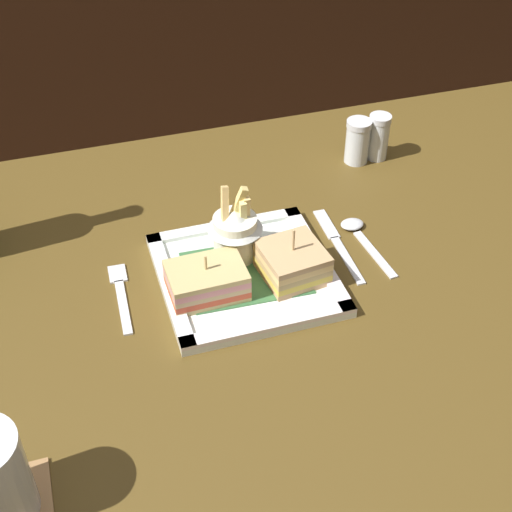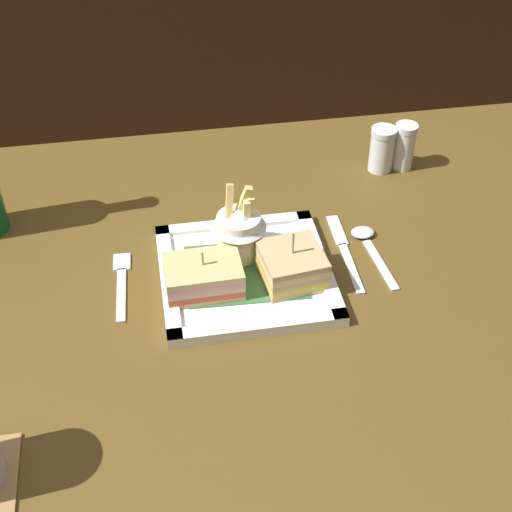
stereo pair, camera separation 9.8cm
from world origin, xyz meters
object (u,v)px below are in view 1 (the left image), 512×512
(dining_table, at_px, (266,343))
(sandwich_half_right, at_px, (292,262))
(fries_cup, at_px, (235,229))
(fork, at_px, (121,294))
(salt_shaker, at_px, (357,144))
(spoon, at_px, (359,233))
(sandwich_half_left, at_px, (207,281))
(knife, at_px, (337,242))
(square_plate, at_px, (245,275))
(pepper_shaker, at_px, (378,139))

(dining_table, xyz_separation_m, sandwich_half_right, (0.03, -0.02, 0.16))
(fries_cup, bearing_deg, dining_table, -58.00)
(fork, relative_size, salt_shaker, 1.84)
(fries_cup, height_order, spoon, fries_cup)
(dining_table, height_order, sandwich_half_left, sandwich_half_left)
(fork, distance_m, salt_shaker, 0.48)
(fries_cup, xyz_separation_m, knife, (0.15, -0.01, -0.05))
(square_plate, height_order, salt_shaker, salt_shaker)
(dining_table, relative_size, fork, 9.60)
(fries_cup, distance_m, knife, 0.16)
(salt_shaker, bearing_deg, fork, -153.97)
(knife, distance_m, pepper_shaker, 0.25)
(salt_shaker, bearing_deg, sandwich_half_left, -141.97)
(knife, distance_m, spoon, 0.04)
(sandwich_half_right, distance_m, pepper_shaker, 0.35)
(fork, bearing_deg, salt_shaker, 26.03)
(fries_cup, relative_size, fork, 0.80)
(fork, bearing_deg, fries_cup, 7.66)
(dining_table, bearing_deg, fork, 172.55)
(fries_cup, distance_m, spoon, 0.20)
(dining_table, xyz_separation_m, knife, (0.12, 0.04, 0.13))
(knife, height_order, spoon, spoon)
(sandwich_half_left, bearing_deg, sandwich_half_right, 0.00)
(dining_table, xyz_separation_m, salt_shaker, (0.23, 0.24, 0.16))
(square_plate, distance_m, pepper_shaker, 0.38)
(spoon, relative_size, pepper_shaker, 1.77)
(fork, xyz_separation_m, spoon, (0.36, 0.02, 0.00))
(sandwich_half_right, relative_size, salt_shaker, 1.19)
(sandwich_half_left, relative_size, fork, 0.73)
(sandwich_half_left, bearing_deg, square_plate, 20.95)
(knife, bearing_deg, salt_shaker, 59.93)
(fork, bearing_deg, knife, 2.84)
(square_plate, height_order, fries_cup, fries_cup)
(dining_table, height_order, knife, knife)
(square_plate, distance_m, knife, 0.15)
(square_plate, bearing_deg, sandwich_half_left, -159.05)
(sandwich_half_left, xyz_separation_m, spoon, (0.25, 0.06, -0.03))
(sandwich_half_left, distance_m, fork, 0.12)
(sandwich_half_left, height_order, sandwich_half_right, sandwich_half_right)
(square_plate, bearing_deg, salt_shaker, 41.11)
(pepper_shaker, bearing_deg, salt_shaker, -180.00)
(square_plate, relative_size, pepper_shaker, 2.92)
(sandwich_half_left, bearing_deg, pepper_shaker, 35.01)
(square_plate, height_order, sandwich_half_right, sandwich_half_right)
(sandwich_half_left, distance_m, sandwich_half_right, 0.12)
(sandwich_half_left, distance_m, spoon, 0.26)
(square_plate, relative_size, spoon, 1.65)
(fries_cup, xyz_separation_m, salt_shaker, (0.27, 0.19, -0.02))
(knife, bearing_deg, pepper_shaker, 52.36)
(dining_table, bearing_deg, fries_cup, 122.00)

